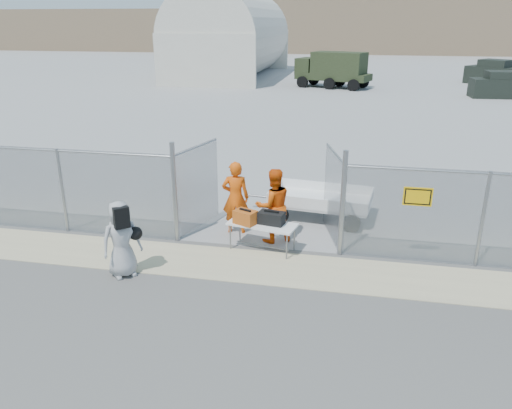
% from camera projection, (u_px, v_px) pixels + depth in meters
% --- Properties ---
extents(ground, '(160.00, 160.00, 0.00)m').
position_uv_depth(ground, '(237.00, 288.00, 10.24)').
color(ground, '#484747').
extents(tarmac_inside, '(160.00, 80.00, 0.01)m').
position_uv_depth(tarmac_inside, '(336.00, 76.00, 48.86)').
color(tarmac_inside, gray).
rests_on(tarmac_inside, ground).
extents(dirt_strip, '(44.00, 1.60, 0.01)m').
position_uv_depth(dirt_strip, '(247.00, 265.00, 11.15)').
color(dirt_strip, '#C5B88E').
rests_on(dirt_strip, ground).
extents(distant_hills, '(140.00, 6.00, 9.00)m').
position_uv_depth(distant_hills, '(380.00, 25.00, 79.49)').
color(distant_hills, '#7F684F').
rests_on(distant_hills, ground).
extents(chain_link_fence, '(40.00, 0.20, 2.20)m').
position_uv_depth(chain_link_fence, '(256.00, 204.00, 11.70)').
color(chain_link_fence, gray).
rests_on(chain_link_fence, ground).
extents(quonset_hangar, '(9.00, 18.00, 8.00)m').
position_uv_depth(quonset_hangar, '(231.00, 33.00, 47.47)').
color(quonset_hangar, beige).
rests_on(quonset_hangar, ground).
extents(folding_table, '(1.71, 0.99, 0.68)m').
position_uv_depth(folding_table, '(262.00, 237.00, 11.82)').
color(folding_table, white).
rests_on(folding_table, ground).
extents(orange_bag, '(0.60, 0.51, 0.32)m').
position_uv_depth(orange_bag, '(245.00, 217.00, 11.64)').
color(orange_bag, '#C45919').
rests_on(orange_bag, folding_table).
extents(black_duffel, '(0.65, 0.45, 0.29)m').
position_uv_depth(black_duffel, '(271.00, 218.00, 11.64)').
color(black_duffel, black).
rests_on(black_duffel, folding_table).
extents(security_worker_left, '(0.75, 0.54, 1.89)m').
position_uv_depth(security_worker_left, '(236.00, 198.00, 12.61)').
color(security_worker_left, '#E5520B').
rests_on(security_worker_left, ground).
extents(security_worker_right, '(1.13, 1.04, 1.86)m').
position_uv_depth(security_worker_right, '(273.00, 206.00, 12.11)').
color(security_worker_right, '#E5520B').
rests_on(security_worker_right, ground).
extents(visitor, '(0.97, 0.94, 1.68)m').
position_uv_depth(visitor, '(121.00, 239.00, 10.48)').
color(visitor, '#A1A1A1').
rests_on(visitor, ground).
extents(utility_trailer, '(3.70, 2.21, 0.85)m').
position_uv_depth(utility_trailer, '(321.00, 203.00, 13.75)').
color(utility_trailer, white).
rests_on(utility_trailer, ground).
extents(military_truck, '(6.28, 3.97, 2.81)m').
position_uv_depth(military_truck, '(333.00, 70.00, 40.08)').
color(military_truck, '#29331B').
rests_on(military_truck, ground).
extents(parked_vehicle_near, '(4.07, 2.04, 1.79)m').
position_uv_depth(parked_vehicle_near, '(501.00, 85.00, 35.02)').
color(parked_vehicle_near, black).
rests_on(parked_vehicle_near, ground).
extents(parked_vehicle_mid, '(4.72, 4.34, 2.01)m').
position_uv_depth(parked_vehicle_mid, '(494.00, 73.00, 42.23)').
color(parked_vehicle_mid, black).
rests_on(parked_vehicle_mid, ground).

